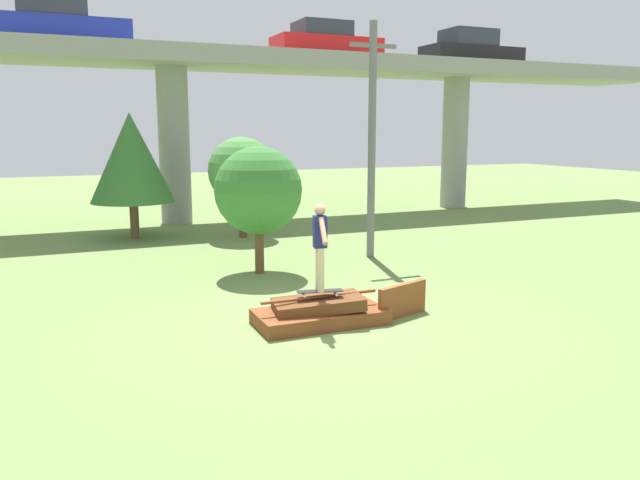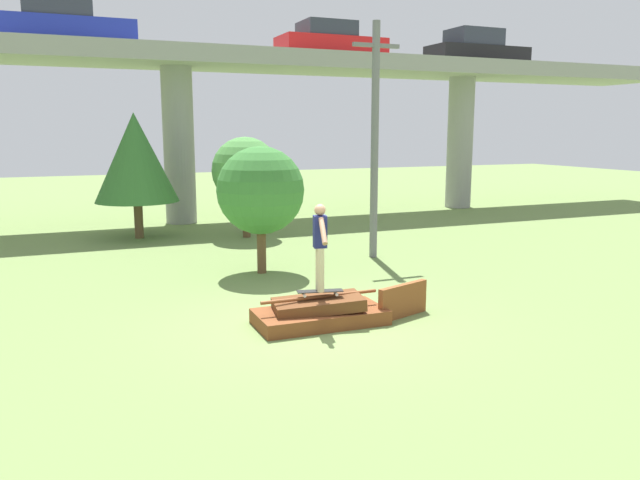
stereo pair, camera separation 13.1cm
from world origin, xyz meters
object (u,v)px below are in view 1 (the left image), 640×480
(car_on_overpass_right, at_px, (58,26))
(tree_behind_right, at_px, (242,171))
(car_on_overpass_left, at_px, (325,43))
(car_on_overpass_far_right, at_px, (471,51))
(skateboard, at_px, (320,291))
(tree_mid_back, at_px, (131,158))
(utility_pole, at_px, (372,138))
(tree_behind_left, at_px, (258,191))
(skater, at_px, (320,242))

(car_on_overpass_right, height_order, tree_behind_right, car_on_overpass_right)
(car_on_overpass_left, bearing_deg, car_on_overpass_far_right, 2.86)
(tree_behind_right, bearing_deg, skateboard, -98.27)
(car_on_overpass_far_right, bearing_deg, tree_behind_right, -159.27)
(skateboard, bearing_deg, tree_mid_back, 100.00)
(utility_pole, bearing_deg, car_on_overpass_left, 73.97)
(tree_behind_left, height_order, tree_behind_right, tree_behind_right)
(car_on_overpass_far_right, bearing_deg, tree_behind_left, -143.68)
(utility_pole, bearing_deg, tree_behind_left, -168.91)
(skater, bearing_deg, car_on_overpass_far_right, 46.17)
(skater, distance_m, car_on_overpass_left, 15.53)
(car_on_overpass_left, height_order, tree_behind_right, car_on_overpass_left)
(car_on_overpass_far_right, bearing_deg, skater, -133.83)
(utility_pole, xyz_separation_m, tree_behind_right, (-2.25, 4.35, -1.07))
(car_on_overpass_left, height_order, tree_behind_left, car_on_overpass_left)
(skater, height_order, car_on_overpass_far_right, car_on_overpass_far_right)
(car_on_overpass_left, xyz_separation_m, tree_behind_left, (-5.75, -9.10, -4.73))
(car_on_overpass_left, relative_size, tree_mid_back, 1.07)
(skateboard, xyz_separation_m, utility_pole, (3.59, 4.87, 2.57))
(tree_behind_left, bearing_deg, car_on_overpass_right, 112.07)
(tree_behind_left, relative_size, tree_mid_back, 0.77)
(utility_pole, bearing_deg, car_on_overpass_far_right, 42.69)
(utility_pole, distance_m, tree_behind_right, 5.01)
(tree_behind_right, bearing_deg, skater, -98.27)
(skater, distance_m, tree_mid_back, 10.58)
(skateboard, distance_m, tree_mid_back, 10.70)
(car_on_overpass_left, height_order, car_on_overpass_far_right, car_on_overpass_far_right)
(tree_behind_left, bearing_deg, tree_mid_back, 108.84)
(car_on_overpass_left, distance_m, tree_behind_right, 7.74)
(skateboard, bearing_deg, tree_behind_right, 81.73)
(tree_behind_left, bearing_deg, car_on_overpass_far_right, 36.32)
(tree_mid_back, bearing_deg, tree_behind_left, -71.16)
(tree_behind_left, distance_m, tree_mid_back, 6.51)
(tree_behind_right, bearing_deg, car_on_overpass_right, 137.86)
(utility_pole, bearing_deg, tree_behind_right, 117.35)
(tree_behind_left, bearing_deg, tree_behind_right, 77.89)
(car_on_overpass_right, distance_m, car_on_overpass_far_right, 16.69)
(car_on_overpass_right, height_order, utility_pole, car_on_overpass_right)
(car_on_overpass_far_right, xyz_separation_m, tree_mid_back, (-14.96, -3.32, -4.25))
(skateboard, distance_m, skater, 0.88)
(car_on_overpass_left, distance_m, tree_mid_back, 9.37)
(skateboard, bearing_deg, car_on_overpass_right, 104.59)
(skateboard, relative_size, tree_behind_left, 0.28)
(car_on_overpass_right, bearing_deg, tree_behind_left, -67.93)
(skateboard, relative_size, car_on_overpass_right, 0.19)
(skater, xyz_separation_m, car_on_overpass_left, (6.02, 13.33, 5.22))
(skateboard, height_order, car_on_overpass_left, car_on_overpass_left)
(car_on_overpass_far_right, bearing_deg, skateboard, -133.83)
(skater, xyz_separation_m, tree_behind_left, (0.27, 4.22, 0.49))
(car_on_overpass_far_right, height_order, utility_pole, car_on_overpass_far_right)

